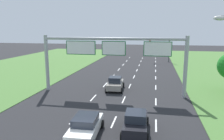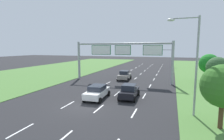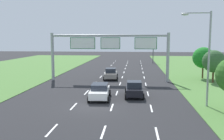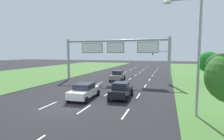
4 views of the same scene
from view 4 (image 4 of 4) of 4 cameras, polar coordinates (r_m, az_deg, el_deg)
The scene contains 12 objects.
ground_plane at distance 15.71m, azimuth -14.93°, elevation -11.68°, with size 200.00×200.00×0.00m, color #262628.
lane_dashes_inner_left at distance 29.69m, azimuth -2.04°, elevation -3.45°, with size 0.14×68.40×0.01m.
lane_dashes_inner_right at distance 28.71m, azimuth 4.56°, elevation -3.76°, with size 0.14×68.40×0.01m.
lane_dashes_slip at distance 28.13m, azimuth 11.54°, elevation -4.05°, with size 0.14×68.40×0.01m.
car_near_red at distance 18.08m, azimuth 3.01°, elevation -6.59°, with size 2.07×4.10×1.65m.
car_lead_silver at distance 29.80m, azimuth 1.82°, elevation -1.83°, with size 2.29×4.09×1.69m.
car_mid_lane at distance 18.02m, azimuth -9.06°, elevation -6.73°, with size 2.26×4.43×1.56m.
sign_gantry at distance 27.98m, azimuth 0.94°, elevation 6.20°, with size 17.24×0.44×7.00m.
traffic_light_mast at distance 54.53m, azimuth 15.85°, elevation 4.45°, with size 4.76×0.49×5.60m.
street_lamp at distance 13.72m, azimuth 25.07°, elevation 7.04°, with size 2.61×0.32×8.50m.
roadside_tree_mid at distance 27.20m, azimuth 31.35°, elevation 1.37°, with size 3.10×3.10×4.59m.
roadside_tree_far at distance 30.77m, azimuth 28.97°, elevation 2.29°, with size 3.22×3.22×4.88m.
Camera 4 is at (8.20, -12.60, 4.56)m, focal length 28.00 mm.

